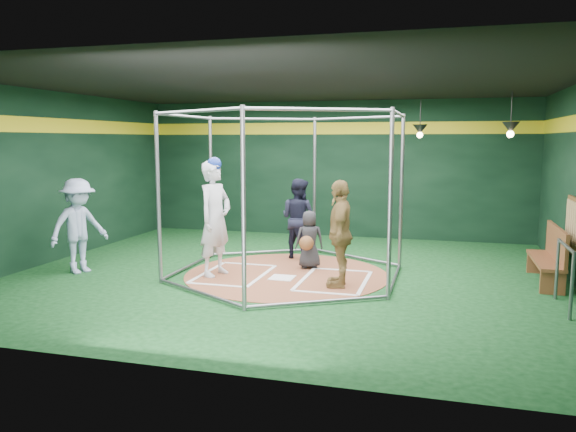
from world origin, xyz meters
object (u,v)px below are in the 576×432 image
(batter_figure, at_px, (215,217))
(visitor_leopard, at_px, (340,233))
(dugout_bench, at_px, (551,254))
(umpire, at_px, (298,218))

(batter_figure, distance_m, visitor_leopard, 2.37)
(batter_figure, bearing_deg, dugout_bench, 10.05)
(umpire, bearing_deg, dugout_bench, -168.12)
(batter_figure, distance_m, umpire, 2.20)
(batter_figure, height_order, dugout_bench, batter_figure)
(dugout_bench, bearing_deg, umpire, 169.87)
(batter_figure, xyz_separation_m, dugout_bench, (5.88, 1.04, -0.57))
(batter_figure, relative_size, umpire, 1.29)
(umpire, distance_m, dugout_bench, 4.88)
(batter_figure, relative_size, dugout_bench, 1.26)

